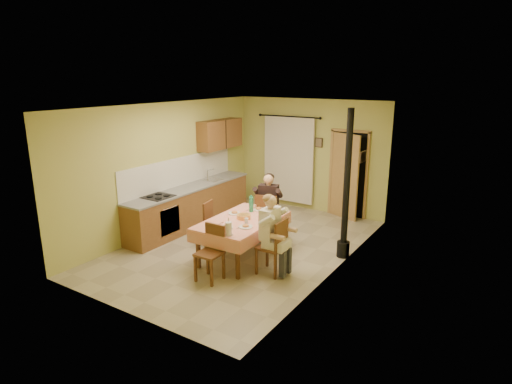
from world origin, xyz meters
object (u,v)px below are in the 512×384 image
Objects in this scene: chair_right at (272,257)px; chair_left at (216,233)px; chair_far at (268,227)px; man_right at (272,225)px; stove_flue at (346,205)px; chair_near at (210,264)px; man_far at (268,199)px; dining_table at (242,238)px.

chair_right reaches higher than chair_left.
man_right is (0.85, -1.30, 0.59)m from chair_far.
stove_flue is at bearing -15.34° from chair_far.
chair_right is 1.07× the size of chair_left.
stove_flue is (1.53, 2.12, 0.74)m from chair_near.
man_far is at bearing 32.00° from man_right.
chair_far is 0.59m from man_far.
chair_far is 1.07× the size of chair_near.
man_far is at bearing 32.44° from chair_right.
chair_left is 2.63m from stove_flue.
chair_far is 1.81m from stove_flue.
man_right is (1.55, -0.42, 0.59)m from chair_left.
man_far is 1.00× the size of man_right.
chair_right reaches higher than chair_near.
dining_table is 1.91× the size of chair_right.
chair_far is 1.09× the size of chair_left.
stove_flue is at bearing 99.56° from chair_left.
dining_table is at bearing -103.10° from man_far.
chair_near is 0.69× the size of man_right.
chair_far reaches higher than chair_near.
stove_flue reaches higher than chair_left.
man_far is 1.67m from stove_flue.
chair_right is (0.81, -0.27, -0.09)m from dining_table.
chair_far is 1.03× the size of chair_right.
dining_table is at bearing -146.37° from stove_flue.
stove_flue reaches higher than dining_table.
chair_right is 0.71× the size of man_far.
chair_right is 1.68m from man_far.
dining_table is at bearing -87.19° from chair_near.
chair_right is 0.59m from man_right.
stove_flue is at bearing -126.66° from chair_near.
man_far reaches higher than chair_near.
chair_right is (0.74, 0.79, 0.00)m from chair_near.
stove_flue reaches higher than man_right.
chair_far is 2.09m from chair_near.
man_right reaches higher than chair_left.
dining_table is 0.86m from chair_right.
stove_flue is (2.35, 0.92, 0.74)m from chair_left.
chair_left is at bearing -158.68° from stove_flue.
man_far is at bearing 130.66° from chair_left.
man_far is at bearing -179.30° from stove_flue.
chair_near is (0.07, -1.06, -0.09)m from dining_table.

